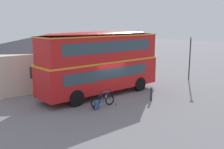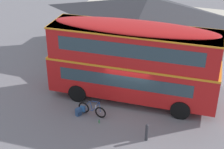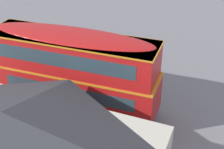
{
  "view_description": "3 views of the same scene",
  "coord_description": "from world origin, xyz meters",
  "px_view_note": "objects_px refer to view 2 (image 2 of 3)",
  "views": [
    {
      "loc": [
        -11.65,
        -14.64,
        5.37
      ],
      "look_at": [
        -0.34,
        -1.01,
        1.86
      ],
      "focal_mm": 41.61,
      "sensor_mm": 36.0,
      "label": 1
    },
    {
      "loc": [
        4.34,
        -16.33,
        11.15
      ],
      "look_at": [
        -0.83,
        -0.66,
        2.23
      ],
      "focal_mm": 54.53,
      "sensor_mm": 36.0,
      "label": 2
    },
    {
      "loc": [
        -7.71,
        14.4,
        11.33
      ],
      "look_at": [
        -1.54,
        -1.45,
        1.38
      ],
      "focal_mm": 50.91,
      "sensor_mm": 36.0,
      "label": 3
    }
  ],
  "objects_px": {
    "kerb_bollard": "(147,132)",
    "water_bottle_green_metal": "(99,121)",
    "double_decker_bus": "(133,60)",
    "touring_bicycle": "(91,109)",
    "backpack_on_ground": "(78,111)"
  },
  "relations": [
    {
      "from": "backpack_on_ground",
      "to": "touring_bicycle",
      "type": "bearing_deg",
      "value": 20.79
    },
    {
      "from": "touring_bicycle",
      "to": "kerb_bollard",
      "type": "distance_m",
      "value": 3.66
    },
    {
      "from": "double_decker_bus",
      "to": "water_bottle_green_metal",
      "type": "relative_size",
      "value": 42.08
    },
    {
      "from": "backpack_on_ground",
      "to": "water_bottle_green_metal",
      "type": "relative_size",
      "value": 2.16
    },
    {
      "from": "touring_bicycle",
      "to": "backpack_on_ground",
      "type": "xyz_separation_m",
      "value": [
        -0.66,
        -0.25,
        -0.11
      ]
    },
    {
      "from": "kerb_bollard",
      "to": "water_bottle_green_metal",
      "type": "bearing_deg",
      "value": 168.15
    },
    {
      "from": "water_bottle_green_metal",
      "to": "kerb_bollard",
      "type": "relative_size",
      "value": 0.24
    },
    {
      "from": "water_bottle_green_metal",
      "to": "kerb_bollard",
      "type": "height_order",
      "value": "kerb_bollard"
    },
    {
      "from": "water_bottle_green_metal",
      "to": "double_decker_bus",
      "type": "bearing_deg",
      "value": 70.64
    },
    {
      "from": "touring_bicycle",
      "to": "water_bottle_green_metal",
      "type": "height_order",
      "value": "touring_bicycle"
    },
    {
      "from": "backpack_on_ground",
      "to": "kerb_bollard",
      "type": "distance_m",
      "value": 4.23
    },
    {
      "from": "water_bottle_green_metal",
      "to": "kerb_bollard",
      "type": "xyz_separation_m",
      "value": [
        2.77,
        -0.58,
        0.39
      ]
    },
    {
      "from": "double_decker_bus",
      "to": "backpack_on_ground",
      "type": "relative_size",
      "value": 19.45
    },
    {
      "from": "kerb_bollard",
      "to": "double_decker_bus",
      "type": "bearing_deg",
      "value": 116.06
    },
    {
      "from": "water_bottle_green_metal",
      "to": "touring_bicycle",
      "type": "bearing_deg",
      "value": 139.91
    }
  ]
}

